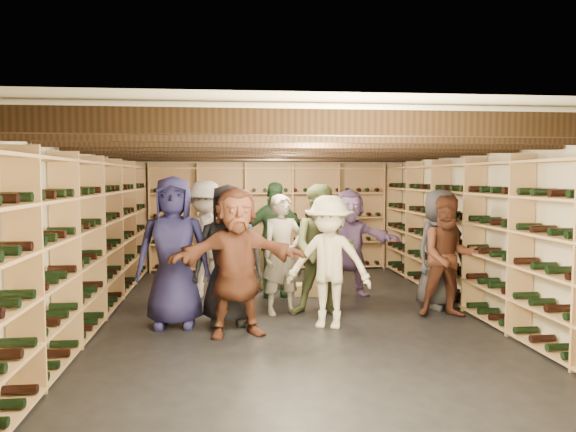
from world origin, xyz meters
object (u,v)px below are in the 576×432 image
at_px(crate_stack_right, 323,273).
at_px(person_5, 237,261).
at_px(person_6, 174,252).
at_px(person_9, 205,239).
at_px(person_3, 329,262).
at_px(person_12, 440,249).
at_px(person_7, 283,254).
at_px(crate_loose, 311,290).
at_px(person_0, 228,254).
at_px(person_10, 274,239).
at_px(crate_stack_left, 273,267).
at_px(person_11, 349,243).
at_px(person_2, 323,250).
at_px(person_8, 449,257).

distance_m(crate_stack_right, person_5, 2.64).
relative_size(person_6, person_9, 1.04).
distance_m(person_3, person_12, 1.98).
bearing_deg(person_7, person_3, -73.77).
xyz_separation_m(crate_loose, person_0, (-1.31, -1.61, 0.81)).
distance_m(person_6, person_7, 1.51).
bearing_deg(person_9, person_10, 9.50).
bearing_deg(crate_stack_left, crate_stack_right, -43.35).
xyz_separation_m(person_3, person_6, (-1.92, 0.26, 0.12)).
xyz_separation_m(crate_stack_left, person_7, (-0.02, -1.88, 0.48)).
relative_size(crate_stack_right, person_12, 0.40).
xyz_separation_m(person_3, person_11, (0.66, 1.82, 0.02)).
bearing_deg(crate_loose, crate_stack_right, 0.00).
relative_size(person_2, person_3, 1.08).
xyz_separation_m(person_9, person_10, (1.07, 0.00, -0.01)).
relative_size(person_5, person_9, 0.97).
bearing_deg(crate_stack_left, person_8, -46.66).
bearing_deg(person_5, person_2, 26.22).
height_order(crate_stack_right, person_0, person_0).
xyz_separation_m(crate_stack_left, crate_stack_right, (0.75, -0.71, 0.00)).
bearing_deg(crate_stack_right, person_9, 180.00).
xyz_separation_m(person_0, person_12, (3.02, 0.56, -0.04)).
height_order(crate_stack_left, crate_stack_right, same).
distance_m(person_5, person_8, 2.89).
distance_m(person_0, person_6, 0.68).
bearing_deg(person_8, person_7, 176.62).
relative_size(crate_loose, person_0, 0.28).
bearing_deg(person_5, person_6, 138.28).
distance_m(crate_stack_right, person_9, 1.94).
height_order(person_2, person_3, person_2).
xyz_separation_m(person_2, person_6, (-1.95, -0.35, 0.06)).
relative_size(person_5, person_6, 0.94).
bearing_deg(person_0, person_6, -174.26).
bearing_deg(person_12, person_9, 140.05).
bearing_deg(crate_loose, crate_stack_left, 127.66).
height_order(person_0, person_7, person_0).
distance_m(person_5, person_12, 3.12).
relative_size(crate_loose, person_8, 0.31).
bearing_deg(person_8, crate_loose, 143.13).
relative_size(person_3, person_7, 1.00).
height_order(person_0, person_8, person_0).
xyz_separation_m(person_6, person_8, (3.61, 0.07, -0.13)).
xyz_separation_m(crate_loose, person_10, (-0.59, 0.00, 0.82)).
distance_m(crate_stack_right, person_0, 2.28).
bearing_deg(person_2, person_11, 76.71).
relative_size(person_3, person_8, 1.01).
relative_size(person_3, person_10, 0.91).
distance_m(person_3, person_5, 1.17).
xyz_separation_m(person_3, person_8, (1.69, 0.33, -0.01)).
distance_m(person_8, person_11, 1.81).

